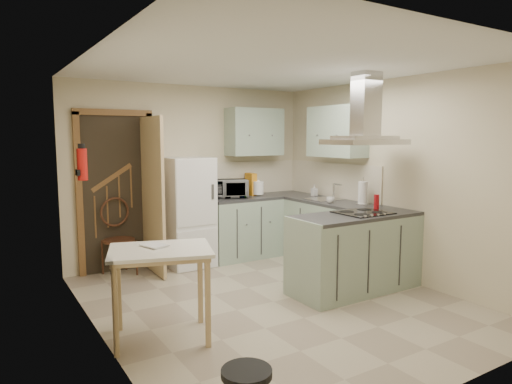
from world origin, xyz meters
TOP-DOWN VIEW (x-y plane):
  - floor at (0.00, 0.00)m, footprint 4.20×4.20m
  - ceiling at (0.00, 0.00)m, footprint 4.20×4.20m
  - back_wall at (0.00, 2.10)m, footprint 3.60×0.00m
  - left_wall at (-1.80, 0.00)m, footprint 0.00×4.20m
  - right_wall at (1.80, 0.00)m, footprint 0.00×4.20m
  - doorway at (-1.10, 2.07)m, footprint 1.10×0.12m
  - fridge at (-0.20, 1.80)m, footprint 0.60×0.60m
  - counter_back at (0.66, 1.80)m, footprint 1.08×0.60m
  - counter_right at (1.50, 1.12)m, footprint 0.60×1.95m
  - splashback at (0.96, 2.09)m, footprint 1.68×0.02m
  - wall_cabinet_back at (0.95, 1.93)m, footprint 0.85×0.35m
  - wall_cabinet_right at (1.62, 0.85)m, footprint 0.35×0.90m
  - peninsula at (1.02, -0.18)m, footprint 1.55×0.65m
  - hob at (1.12, -0.18)m, footprint 0.58×0.50m
  - extractor_hood at (1.12, -0.18)m, footprint 0.90×0.55m
  - sink at (1.50, 0.95)m, footprint 0.45×0.40m
  - fire_extinguisher at (-1.74, 0.90)m, footprint 0.10×0.10m
  - drop_leaf_table at (-1.35, -0.22)m, footprint 1.03×0.89m
  - bentwood_chair at (-1.14, 1.87)m, footprint 0.46×0.46m
  - microwave at (0.48, 1.83)m, footprint 0.55×0.47m
  - kettle at (0.94, 1.80)m, footprint 0.20×0.20m
  - cereal_box at (0.89, 1.92)m, footprint 0.10×0.23m
  - soap_bottle at (1.64, 1.34)m, footprint 0.08×0.08m
  - paper_towel at (1.62, 0.32)m, footprint 0.14×0.14m
  - cup at (1.34, 0.63)m, footprint 0.12×0.12m
  - red_bottle at (1.48, -0.05)m, footprint 0.07×0.07m
  - book at (-1.44, -0.14)m, footprint 0.23×0.27m

SIDE VIEW (x-z plane):
  - floor at x=0.00m, z-range 0.00..0.00m
  - drop_leaf_table at x=-1.35m, z-range 0.00..0.81m
  - counter_back at x=0.66m, z-range 0.00..0.90m
  - counter_right at x=1.50m, z-range 0.00..0.90m
  - peninsula at x=1.02m, z-range 0.00..0.90m
  - bentwood_chair at x=-1.14m, z-range 0.00..0.90m
  - fridge at x=-0.20m, z-range 0.00..1.50m
  - book at x=-1.44m, z-range 0.81..0.91m
  - sink at x=1.50m, z-range 0.90..0.91m
  - hob at x=1.12m, z-range 0.90..0.91m
  - cup at x=1.34m, z-range 0.90..0.98m
  - soap_bottle at x=1.64m, z-range 0.90..1.07m
  - red_bottle at x=1.48m, z-range 0.90..1.08m
  - kettle at x=0.94m, z-range 0.90..1.14m
  - microwave at x=0.48m, z-range 0.90..1.16m
  - doorway at x=-1.10m, z-range 0.00..2.10m
  - paper_towel at x=1.62m, z-range 0.90..1.21m
  - cereal_box at x=0.89m, z-range 0.90..1.23m
  - splashback at x=0.96m, z-range 0.90..1.40m
  - back_wall at x=0.00m, z-range -0.55..3.05m
  - left_wall at x=-1.80m, z-range -0.85..3.35m
  - right_wall at x=1.80m, z-range -0.85..3.35m
  - fire_extinguisher at x=-1.74m, z-range 1.34..1.66m
  - extractor_hood at x=1.12m, z-range 1.67..1.77m
  - wall_cabinet_back at x=0.95m, z-range 1.50..2.20m
  - wall_cabinet_right at x=1.62m, z-range 1.50..2.20m
  - ceiling at x=0.00m, z-range 2.50..2.50m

